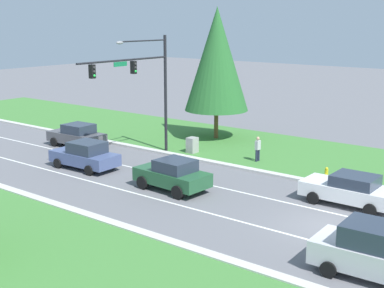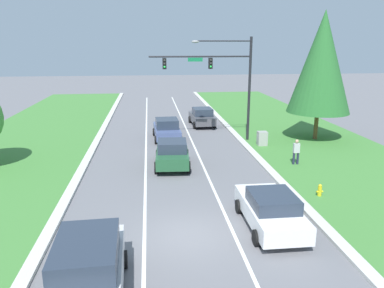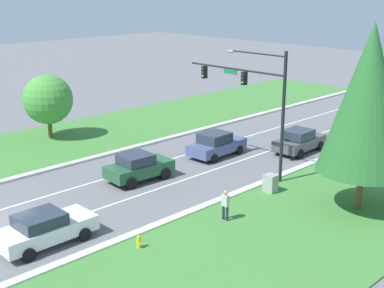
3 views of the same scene
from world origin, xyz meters
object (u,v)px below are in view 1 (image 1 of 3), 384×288
traffic_signal_mast (143,78)px  forest_sedan (173,174)px  graphite_sedan (77,135)px  white_sedan (350,189)px  pedestrian (258,148)px  silver_suv (380,252)px  slate_blue_sedan (85,155)px  conifer_near_right_tree (217,59)px  fire_hydrant (326,173)px  utility_cabinet (192,146)px

traffic_signal_mast → forest_sedan: (-4.16, -5.89, -4.44)m
traffic_signal_mast → graphite_sedan: 7.55m
white_sedan → pedestrian: pedestrian is taller
silver_suv → pedestrian: (11.02, 11.60, -0.05)m
pedestrian → silver_suv: bearing=48.2°
traffic_signal_mast → forest_sedan: bearing=-125.3°
silver_suv → white_sedan: bearing=26.8°
slate_blue_sedan → forest_sedan: 7.00m
graphite_sedan → conifer_near_right_tree: size_ratio=0.45×
fire_hydrant → traffic_signal_mast: bearing=103.9°
silver_suv → conifer_near_right_tree: size_ratio=0.47×
white_sedan → forest_sedan: size_ratio=1.09×
fire_hydrant → silver_suv: bearing=-147.5°
forest_sedan → graphite_sedan: (3.55, 11.94, -0.03)m
traffic_signal_mast → pedestrian: size_ratio=4.72×
forest_sedan → pedestrian: forest_sedan is taller
silver_suv → slate_blue_sedan: bearing=78.2°
forest_sedan → utility_cabinet: size_ratio=3.77×
traffic_signal_mast → graphite_sedan: size_ratio=1.80×
silver_suv → utility_cabinet: size_ratio=4.13×
traffic_signal_mast → silver_suv: bearing=-112.3°
pedestrian → white_sedan: bearing=63.5°
traffic_signal_mast → fire_hydrant: size_ratio=11.39×
silver_suv → pedestrian: silver_suv is taller
graphite_sedan → pedestrian: 13.25m
graphite_sedan → conifer_near_right_tree: (8.25, -6.44, 5.25)m
white_sedan → graphite_sedan: 20.38m
slate_blue_sedan → fire_hydrant: size_ratio=6.42×
slate_blue_sedan → traffic_signal_mast: bearing=-17.1°
silver_suv → forest_sedan: silver_suv is taller
white_sedan → pedestrian: (4.20, 7.82, 0.14)m
white_sedan → graphite_sedan: (-0.01, 20.38, 0.04)m
fire_hydrant → conifer_near_right_tree: conifer_near_right_tree is taller
utility_cabinet → white_sedan: bearing=-105.3°
pedestrian → fire_hydrant: (-0.74, -5.05, -0.59)m
conifer_near_right_tree → utility_cabinet: bearing=-163.7°
forest_sedan → conifer_near_right_tree: (11.79, 5.50, 5.22)m
silver_suv → traffic_signal_mast: bearing=65.5°
white_sedan → conifer_near_right_tree: conifer_near_right_tree is taller
utility_cabinet → fire_hydrant: utility_cabinet is taller
utility_cabinet → conifer_near_right_tree: (4.80, 1.40, 5.52)m
slate_blue_sedan → forest_sedan: size_ratio=1.06×
fire_hydrant → utility_cabinet: bearing=90.1°
traffic_signal_mast → slate_blue_sedan: bearing=165.1°
slate_blue_sedan → graphite_sedan: bearing=52.1°
slate_blue_sedan → pedestrian: slate_blue_sedan is taller
silver_suv → conifer_near_right_tree: bearing=47.5°
traffic_signal_mast → fire_hydrant: traffic_signal_mast is taller
forest_sedan → utility_cabinet: bearing=33.7°
fire_hydrant → conifer_near_right_tree: bearing=66.8°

